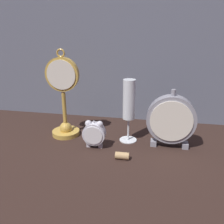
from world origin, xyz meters
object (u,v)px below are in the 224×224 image
champagne_flute (129,104)px  wine_cork (122,156)px  mantel_clock_silver (171,120)px  pocket_watch_on_stand (64,102)px  alarm_clock_twin_bell (94,133)px

champagne_flute → wine_cork: bearing=-90.6°
mantel_clock_silver → pocket_watch_on_stand: bearing=176.1°
mantel_clock_silver → wine_cork: mantel_clock_silver is taller
mantel_clock_silver → champagne_flute: bearing=171.5°
alarm_clock_twin_bell → mantel_clock_silver: (0.24, 0.05, 0.04)m
pocket_watch_on_stand → champagne_flute: 0.23m
pocket_watch_on_stand → wine_cork: 0.29m
pocket_watch_on_stand → wine_cork: bearing=-30.4°
wine_cork → mantel_clock_silver: bearing=37.8°
alarm_clock_twin_bell → champagne_flute: 0.15m
champagne_flute → wine_cork: (-0.00, -0.13, -0.12)m
champagne_flute → pocket_watch_on_stand: bearing=178.9°
pocket_watch_on_stand → mantel_clock_silver: (0.37, -0.03, -0.03)m
champagne_flute → alarm_clock_twin_bell: bearing=-144.7°
mantel_clock_silver → wine_cork: 0.20m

